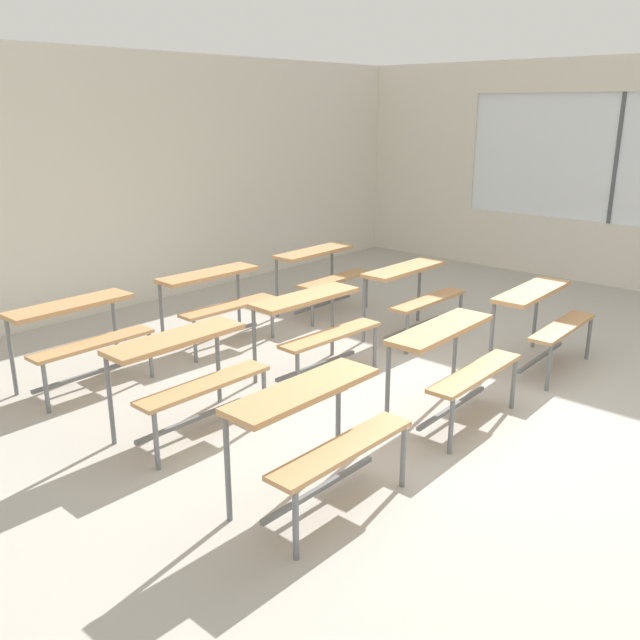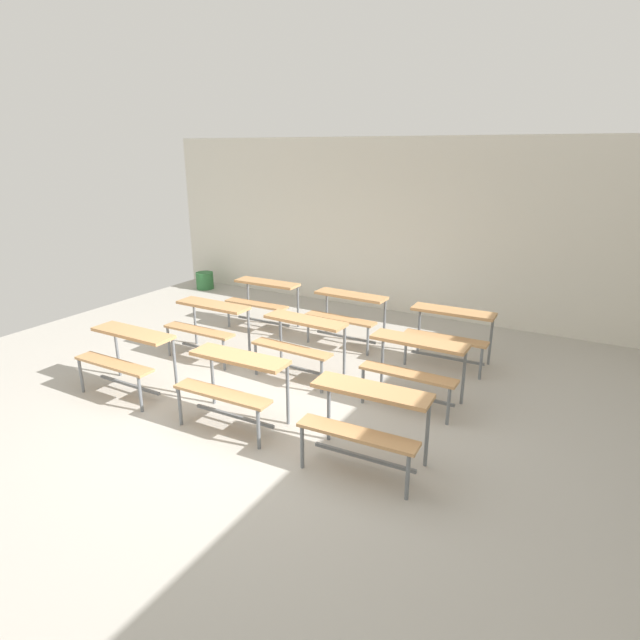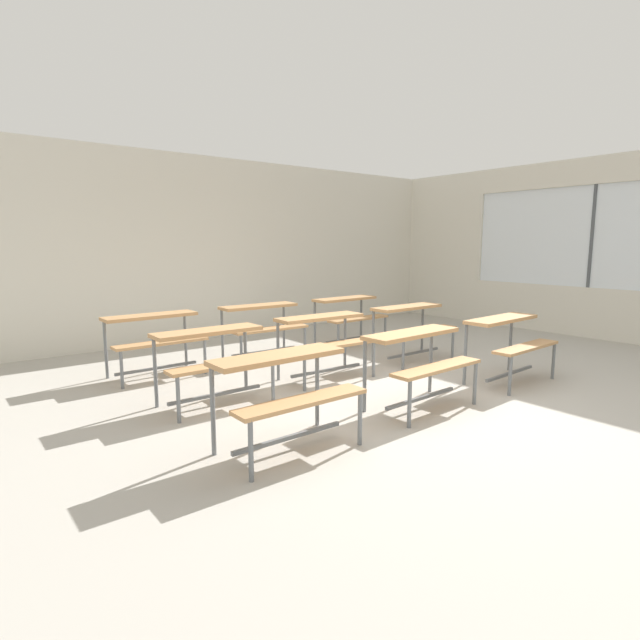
{
  "view_description": "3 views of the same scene",
  "coord_description": "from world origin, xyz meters",
  "px_view_note": "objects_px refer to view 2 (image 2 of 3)",
  "views": [
    {
      "loc": [
        -4.45,
        -2.73,
        2.37
      ],
      "look_at": [
        -0.16,
        1.14,
        0.54
      ],
      "focal_mm": 38.04,
      "sensor_mm": 36.0,
      "label": 1
    },
    {
      "loc": [
        3.1,
        -4.05,
        2.81
      ],
      "look_at": [
        0.17,
        1.1,
        0.84
      ],
      "focal_mm": 29.1,
      "sensor_mm": 36.0,
      "label": 2
    },
    {
      "loc": [
        -3.8,
        -3.3,
        1.6
      ],
      "look_at": [
        -0.32,
        1.11,
        0.73
      ],
      "focal_mm": 28.0,
      "sensor_mm": 36.0,
      "label": 3
    }
  ],
  "objects_px": {
    "desk_bench_r0c0": "(127,348)",
    "desk_bench_r2c0": "(263,294)",
    "desk_bench_r2c1": "(347,307)",
    "trash_bin": "(205,280)",
    "desk_bench_r2c2": "(450,325)",
    "desk_bench_r1c1": "(301,334)",
    "desk_bench_r1c0": "(208,318)",
    "desk_bench_r1c2": "(415,357)",
    "desk_bench_r0c2": "(367,411)",
    "desk_bench_r0c1": "(234,375)"
  },
  "relations": [
    {
      "from": "desk_bench_r0c0",
      "to": "desk_bench_r2c0",
      "type": "distance_m",
      "value": 2.78
    },
    {
      "from": "desk_bench_r2c1",
      "to": "trash_bin",
      "type": "height_order",
      "value": "desk_bench_r2c1"
    },
    {
      "from": "desk_bench_r0c0",
      "to": "desk_bench_r2c2",
      "type": "xyz_separation_m",
      "value": [
        3.08,
        2.73,
        0.0
      ]
    },
    {
      "from": "desk_bench_r0c0",
      "to": "desk_bench_r1c1",
      "type": "bearing_deg",
      "value": 42.61
    },
    {
      "from": "desk_bench_r1c1",
      "to": "desk_bench_r2c2",
      "type": "xyz_separation_m",
      "value": [
        1.54,
        1.31,
        0.0
      ]
    },
    {
      "from": "trash_bin",
      "to": "desk_bench_r2c0",
      "type": "bearing_deg",
      "value": -28.85
    },
    {
      "from": "desk_bench_r1c0",
      "to": "desk_bench_r2c2",
      "type": "xyz_separation_m",
      "value": [
        3.02,
        1.37,
        0.0
      ]
    },
    {
      "from": "desk_bench_r1c2",
      "to": "desk_bench_r2c2",
      "type": "relative_size",
      "value": 0.99
    },
    {
      "from": "desk_bench_r2c2",
      "to": "desk_bench_r1c2",
      "type": "bearing_deg",
      "value": -92.01
    },
    {
      "from": "desk_bench_r2c1",
      "to": "desk_bench_r1c2",
      "type": "bearing_deg",
      "value": -39.62
    },
    {
      "from": "desk_bench_r0c0",
      "to": "desk_bench_r2c2",
      "type": "height_order",
      "value": "same"
    },
    {
      "from": "desk_bench_r0c2",
      "to": "desk_bench_r1c1",
      "type": "distance_m",
      "value": 2.13
    },
    {
      "from": "desk_bench_r0c1",
      "to": "desk_bench_r1c1",
      "type": "height_order",
      "value": "same"
    },
    {
      "from": "desk_bench_r0c0",
      "to": "desk_bench_r0c2",
      "type": "bearing_deg",
      "value": -0.31
    },
    {
      "from": "desk_bench_r0c0",
      "to": "desk_bench_r0c1",
      "type": "distance_m",
      "value": 1.58
    },
    {
      "from": "desk_bench_r2c2",
      "to": "desk_bench_r0c0",
      "type": "bearing_deg",
      "value": -139.64
    },
    {
      "from": "desk_bench_r2c0",
      "to": "trash_bin",
      "type": "height_order",
      "value": "desk_bench_r2c0"
    },
    {
      "from": "desk_bench_r0c2",
      "to": "desk_bench_r2c1",
      "type": "distance_m",
      "value": 3.21
    },
    {
      "from": "desk_bench_r2c1",
      "to": "trash_bin",
      "type": "xyz_separation_m",
      "value": [
        -4.03,
        1.38,
        -0.39
      ]
    },
    {
      "from": "desk_bench_r0c2",
      "to": "trash_bin",
      "type": "xyz_separation_m",
      "value": [
        -5.63,
        4.16,
        -0.39
      ]
    },
    {
      "from": "desk_bench_r2c0",
      "to": "desk_bench_r2c2",
      "type": "bearing_deg",
      "value": -1.86
    },
    {
      "from": "desk_bench_r1c1",
      "to": "desk_bench_r1c2",
      "type": "height_order",
      "value": "same"
    },
    {
      "from": "desk_bench_r0c0",
      "to": "desk_bench_r1c0",
      "type": "xyz_separation_m",
      "value": [
        0.06,
        1.36,
        0.0
      ]
    },
    {
      "from": "desk_bench_r2c1",
      "to": "desk_bench_r2c2",
      "type": "relative_size",
      "value": 1.01
    },
    {
      "from": "desk_bench_r1c2",
      "to": "desk_bench_r0c2",
      "type": "bearing_deg",
      "value": -87.58
    },
    {
      "from": "desk_bench_r0c1",
      "to": "desk_bench_r2c1",
      "type": "xyz_separation_m",
      "value": [
        -0.07,
        2.76,
        0.0
      ]
    },
    {
      "from": "desk_bench_r1c1",
      "to": "desk_bench_r2c1",
      "type": "bearing_deg",
      "value": 93.36
    },
    {
      "from": "desk_bench_r0c0",
      "to": "desk_bench_r1c0",
      "type": "distance_m",
      "value": 1.37
    },
    {
      "from": "desk_bench_r2c1",
      "to": "desk_bench_r2c2",
      "type": "distance_m",
      "value": 1.57
    },
    {
      "from": "desk_bench_r0c0",
      "to": "desk_bench_r0c1",
      "type": "xyz_separation_m",
      "value": [
        1.58,
        0.02,
        0.0
      ]
    },
    {
      "from": "desk_bench_r0c2",
      "to": "desk_bench_r0c1",
      "type": "bearing_deg",
      "value": 176.63
    },
    {
      "from": "desk_bench_r0c0",
      "to": "desk_bench_r2c0",
      "type": "bearing_deg",
      "value": 89.97
    },
    {
      "from": "trash_bin",
      "to": "desk_bench_r0c1",
      "type": "bearing_deg",
      "value": -45.28
    },
    {
      "from": "desk_bench_r0c1",
      "to": "desk_bench_r1c0",
      "type": "relative_size",
      "value": 1.01
    },
    {
      "from": "desk_bench_r2c2",
      "to": "trash_bin",
      "type": "xyz_separation_m",
      "value": [
        -5.59,
        1.43,
        -0.39
      ]
    },
    {
      "from": "desk_bench_r0c1",
      "to": "desk_bench_r0c0",
      "type": "bearing_deg",
      "value": 179.08
    },
    {
      "from": "desk_bench_r1c1",
      "to": "desk_bench_r2c1",
      "type": "distance_m",
      "value": 1.35
    },
    {
      "from": "desk_bench_r1c1",
      "to": "desk_bench_r2c1",
      "type": "height_order",
      "value": "same"
    },
    {
      "from": "desk_bench_r1c0",
      "to": "trash_bin",
      "type": "height_order",
      "value": "desk_bench_r1c0"
    },
    {
      "from": "desk_bench_r0c2",
      "to": "desk_bench_r1c2",
      "type": "bearing_deg",
      "value": 89.61
    },
    {
      "from": "desk_bench_r0c2",
      "to": "trash_bin",
      "type": "height_order",
      "value": "desk_bench_r0c2"
    },
    {
      "from": "desk_bench_r1c2",
      "to": "desk_bench_r2c1",
      "type": "xyz_separation_m",
      "value": [
        -1.55,
        1.36,
        0.0
      ]
    },
    {
      "from": "desk_bench_r2c1",
      "to": "trash_bin",
      "type": "distance_m",
      "value": 4.28
    },
    {
      "from": "desk_bench_r0c2",
      "to": "trash_bin",
      "type": "bearing_deg",
      "value": 141.05
    },
    {
      "from": "desk_bench_r1c2",
      "to": "desk_bench_r2c0",
      "type": "distance_m",
      "value": 3.36
    },
    {
      "from": "desk_bench_r0c0",
      "to": "desk_bench_r2c0",
      "type": "relative_size",
      "value": 0.99
    },
    {
      "from": "desk_bench_r0c0",
      "to": "desk_bench_r2c1",
      "type": "bearing_deg",
      "value": 61.18
    },
    {
      "from": "desk_bench_r1c1",
      "to": "desk_bench_r1c2",
      "type": "bearing_deg",
      "value": 2.03
    },
    {
      "from": "trash_bin",
      "to": "desk_bench_r2c1",
      "type": "bearing_deg",
      "value": -18.93
    },
    {
      "from": "desk_bench_r1c1",
      "to": "desk_bench_r1c2",
      "type": "distance_m",
      "value": 1.53
    }
  ]
}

